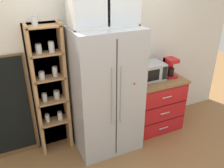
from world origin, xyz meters
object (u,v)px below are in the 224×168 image
mug_red (159,77)px  chalkboard_menu (9,109)px  coffee_maker (169,67)px  bottle_amber (155,71)px  refrigerator (105,91)px  microwave (149,71)px

mug_red → chalkboard_menu: chalkboard_menu is taller
mug_red → chalkboard_menu: 2.20m
chalkboard_menu → coffee_maker: bearing=-6.0°
mug_red → chalkboard_menu: size_ratio=0.08×
bottle_amber → chalkboard_menu: 2.19m
refrigerator → bottle_amber: (0.90, 0.13, 0.09)m
coffee_maker → chalkboard_menu: chalkboard_menu is taller
microwave → refrigerator: bearing=-171.8°
coffee_maker → mug_red: size_ratio=2.49×
bottle_amber → mug_red: bearing=-89.3°
refrigerator → bottle_amber: 0.91m
coffee_maker → bottle_amber: (-0.23, 0.06, -0.05)m
refrigerator → chalkboard_menu: (-1.27, 0.32, -0.15)m
refrigerator → mug_red: 0.90m
refrigerator → chalkboard_menu: refrigerator is taller
mug_red → refrigerator: bearing=-179.1°
coffee_maker → microwave: bearing=173.0°
microwave → mug_red: microwave is taller
microwave → bottle_amber: size_ratio=1.82×
microwave → coffee_maker: (0.34, -0.04, 0.03)m
bottle_amber → chalkboard_menu: (-2.16, 0.19, -0.24)m
chalkboard_menu → mug_red: bearing=-8.2°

